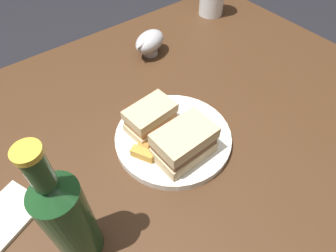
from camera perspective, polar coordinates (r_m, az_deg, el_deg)
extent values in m
plane|color=black|center=(1.33, -0.54, -22.18)|extent=(6.00, 6.00, 0.00)
cube|color=#422816|center=(0.98, -0.70, -15.09)|extent=(1.25, 0.91, 0.75)
cylinder|color=silver|center=(0.64, 1.04, -2.23)|extent=(0.25, 0.25, 0.02)
cube|color=#CCB284|center=(0.64, -3.36, 0.47)|extent=(0.11, 0.07, 0.02)
cube|color=#B27A4C|center=(0.63, -3.44, 1.64)|extent=(0.10, 0.07, 0.02)
cube|color=#CCB284|center=(0.61, -3.52, 2.86)|extent=(0.11, 0.07, 0.02)
cube|color=#CCB284|center=(0.59, 3.07, -4.68)|extent=(0.12, 0.08, 0.03)
cube|color=brown|center=(0.57, 3.15, -3.38)|extent=(0.11, 0.08, 0.02)
cube|color=#CCB284|center=(0.56, 3.25, -2.00)|extent=(0.12, 0.08, 0.03)
cube|color=#B77F33|center=(0.59, 0.14, -4.89)|extent=(0.05, 0.04, 0.02)
cube|color=#AD702D|center=(0.61, -4.83, -3.98)|extent=(0.05, 0.05, 0.01)
cube|color=gold|center=(0.60, 1.47, -5.23)|extent=(0.04, 0.03, 0.01)
cube|color=#B77F33|center=(0.61, -1.14, -2.65)|extent=(0.03, 0.05, 0.02)
cube|color=gold|center=(0.59, -4.95, -5.45)|extent=(0.04, 0.05, 0.02)
cube|color=gold|center=(0.60, 1.40, -4.27)|extent=(0.05, 0.05, 0.01)
cylinder|color=gold|center=(1.08, 8.45, 22.39)|extent=(0.07, 0.07, 0.06)
cylinder|color=#B7B7BC|center=(0.88, -3.49, 14.37)|extent=(0.04, 0.04, 0.02)
ellipsoid|color=#B7B7BC|center=(0.86, -3.60, 16.21)|extent=(0.12, 0.10, 0.05)
ellipsoid|color=#381E0F|center=(0.86, -3.62, 16.59)|extent=(0.10, 0.08, 0.02)
cone|color=#B7B7BC|center=(0.82, -5.66, 15.25)|extent=(0.04, 0.03, 0.02)
cylinder|color=#19421E|center=(0.47, -18.52, -17.50)|extent=(0.07, 0.07, 0.18)
cone|color=#19421E|center=(0.39, -22.19, -11.32)|extent=(0.07, 0.07, 0.02)
cylinder|color=#19421E|center=(0.36, -24.13, -7.91)|extent=(0.03, 0.03, 0.06)
cylinder|color=gold|center=(0.33, -25.94, -4.65)|extent=(0.03, 0.03, 0.01)
cube|color=silver|center=(0.62, -29.10, -15.01)|extent=(0.14, 0.13, 0.01)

